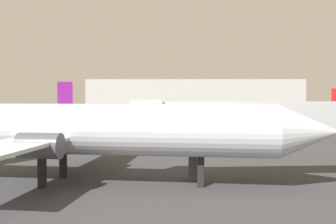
{
  "coord_description": "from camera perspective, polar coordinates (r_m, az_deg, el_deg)",
  "views": [
    {
      "loc": [
        2.68,
        -10.7,
        6.78
      ],
      "look_at": [
        2.13,
        51.77,
        4.29
      ],
      "focal_mm": 43.17,
      "sensor_mm": 36.0,
      "label": 1
    }
  ],
  "objects": [
    {
      "name": "airplane_far_left",
      "position": [
        89.62,
        17.29,
        -0.2
      ],
      "size": [
        26.09,
        21.11,
        8.39
      ],
      "rotation": [
        0.0,
        0.0,
        3.07
      ],
      "color": "silver",
      "rests_on": "ground_plane"
    },
    {
      "name": "jet_bridge",
      "position": [
        32.82,
        10.97,
        -0.86
      ],
      "size": [
        20.39,
        3.8,
        6.54
      ],
      "rotation": [
        0.0,
        0.0,
        -3.06
      ],
      "color": "#B2B7BC",
      "rests_on": "ground_plane"
    },
    {
      "name": "airplane_distant",
      "position": [
        72.32,
        -5.83,
        -0.71
      ],
      "size": [
        29.31,
        18.2,
        9.22
      ],
      "rotation": [
        0.0,
        0.0,
        0.26
      ],
      "color": "white",
      "rests_on": "ground_plane"
    },
    {
      "name": "airplane_at_gate",
      "position": [
        32.28,
        -13.84,
        -2.35
      ],
      "size": [
        40.04,
        22.63,
        12.46
      ],
      "rotation": [
        0.0,
        0.0,
        -0.13
      ],
      "color": "silver",
      "rests_on": "ground_plane"
    },
    {
      "name": "terminal_building",
      "position": [
        139.99,
        3.59,
        1.97
      ],
      "size": [
        69.5,
        25.41,
        12.07
      ],
      "primitive_type": "cube",
      "color": "#B7B7B2",
      "rests_on": "ground_plane"
    }
  ]
}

